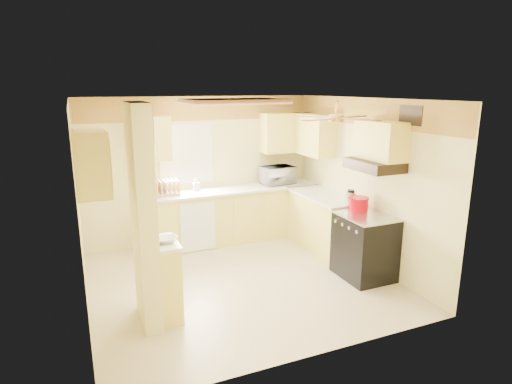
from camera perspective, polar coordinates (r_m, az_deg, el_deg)
name	(u,v)px	position (r m, az deg, el deg)	size (l,w,h in m)	color
floor	(241,281)	(6.14, -2.04, -11.74)	(4.00, 4.00, 0.00)	#C7B28A
ceiling	(239,99)	(5.54, -2.26, 12.27)	(4.00, 4.00, 0.00)	white
wall_back	(201,170)	(7.48, -7.37, 2.94)	(4.00, 4.00, 0.00)	#E3D48B
wall_front	(312,240)	(4.07, 7.53, -6.40)	(4.00, 4.00, 0.00)	#E3D48B
wall_left	(79,211)	(5.36, -22.54, -2.39)	(3.80, 3.80, 0.00)	#E3D48B
wall_right	(363,182)	(6.67, 14.11, 1.31)	(3.80, 3.80, 0.00)	#E3D48B
wallpaper_border	(199,108)	(7.34, -7.58, 10.99)	(4.00, 0.02, 0.40)	gold
partition_column	(144,218)	(4.87, -14.77, -3.33)	(0.20, 0.70, 2.50)	#E3D48B
partition_ledge	(167,281)	(5.19, -11.77, -11.55)	(0.25, 0.55, 0.90)	#E2D15B
ledge_top	(165,243)	(5.01, -12.04, -6.68)	(0.28, 0.58, 0.04)	white
lower_cabinets_back	(234,215)	(7.54, -2.90, -3.14)	(3.00, 0.60, 0.90)	#E2D15B
lower_cabinets_right	(323,223)	(7.19, 8.95, -4.15)	(0.60, 1.40, 0.90)	#E2D15B
countertop_back	(234,190)	(7.41, -2.91, 0.32)	(3.04, 0.64, 0.04)	white
countertop_right	(324,196)	(7.06, 9.02, -0.53)	(0.64, 1.44, 0.04)	white
dishwasher_panel	(198,227)	(7.05, -7.76, -4.65)	(0.58, 0.02, 0.80)	white
window	(186,154)	(7.35, -9.29, 5.05)	(0.92, 0.02, 1.02)	white
upper_cab_back_left	(151,139)	(7.04, -13.84, 6.91)	(0.60, 0.35, 0.70)	#E2D15B
upper_cab_back_right	(286,133)	(7.79, 3.99, 7.91)	(0.90, 0.35, 0.70)	#E2D15B
upper_cab_right	(312,135)	(7.51, 7.53, 7.60)	(0.35, 1.00, 0.70)	#E2D15B
upper_cab_left_wall	(91,163)	(4.99, -21.11, 3.68)	(0.35, 0.75, 0.70)	#E2D15B
upper_cab_over_stove	(381,140)	(6.03, 16.31, 6.61)	(0.35, 0.76, 0.52)	#E2D15B
stove	(365,246)	(6.28, 14.28, -7.01)	(0.68, 0.77, 0.92)	black
range_hood	(374,165)	(6.02, 15.47, 3.48)	(0.50, 0.76, 0.14)	black
poster_menu	(151,163)	(4.75, -13.88, 3.74)	(0.02, 0.42, 0.57)	black
poster_nashville	(154,221)	(4.90, -13.44, -3.76)	(0.02, 0.42, 0.57)	black
ceiling_light_panel	(233,101)	(6.05, -3.08, 11.97)	(1.35, 0.95, 0.06)	brown
ceiling_fan	(336,118)	(5.39, 10.64, 9.72)	(1.15, 1.15, 0.26)	gold
vent_grate	(411,115)	(5.83, 19.93, 9.58)	(0.02, 0.40, 0.25)	black
microwave	(277,175)	(7.74, 2.88, 2.27)	(0.58, 0.39, 0.32)	white
bowl	(167,239)	(4.98, -11.81, -6.22)	(0.23, 0.23, 0.06)	white
dutch_oven	(359,204)	(6.34, 13.51, -1.52)	(0.29, 0.29, 0.19)	#AE000C
kettle	(351,198)	(6.48, 12.51, -0.79)	(0.15, 0.15, 0.24)	silver
dish_rack	(166,189)	(7.11, -11.85, 0.33)	(0.45, 0.35, 0.24)	tan
utensil_crock	(196,186)	(7.30, -7.97, 0.75)	(0.11, 0.11, 0.22)	white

